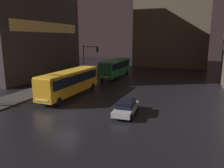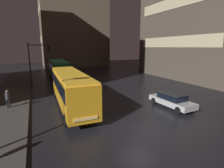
% 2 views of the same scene
% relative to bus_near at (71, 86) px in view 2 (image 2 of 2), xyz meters
% --- Properties ---
extents(ground_plane, '(120.00, 120.00, 0.00)m').
position_rel_bus_near_xyz_m(ground_plane, '(3.31, -6.42, -2.02)').
color(ground_plane, black).
extents(sidewalk_left, '(4.00, 48.00, 0.15)m').
position_rel_bus_near_xyz_m(sidewalk_left, '(-5.69, 3.58, -1.94)').
color(sidewalk_left, '#3D3A38').
rests_on(sidewalk_left, ground).
extents(building_right_block, '(10.07, 20.60, 21.01)m').
position_rel_bus_near_xyz_m(building_right_block, '(23.90, 7.48, 8.48)').
color(building_right_block, '#4C4238').
rests_on(building_right_block, ground).
extents(building_far_backdrop, '(18.07, 12.00, 24.16)m').
position_rel_bus_near_xyz_m(building_far_backdrop, '(8.52, 37.35, 10.06)').
color(building_far_backdrop, brown).
rests_on(building_far_backdrop, ground).
extents(bus_near, '(2.61, 11.08, 3.27)m').
position_rel_bus_near_xyz_m(bus_near, '(0.00, 0.00, 0.00)').
color(bus_near, orange).
rests_on(bus_near, ground).
extents(bus_far, '(2.65, 10.21, 3.33)m').
position_rel_bus_near_xyz_m(bus_far, '(0.86, 14.71, 0.04)').
color(bus_far, '#236B38').
rests_on(bus_far, ground).
extents(car_taxi, '(2.00, 4.59, 1.35)m').
position_rel_bus_near_xyz_m(car_taxi, '(8.64, -3.96, -1.31)').
color(car_taxi, '#B7B7BC').
rests_on(car_taxi, ground).
extents(pedestrian_mid, '(0.44, 0.44, 1.66)m').
position_rel_bus_near_xyz_m(pedestrian_mid, '(-5.38, 1.72, -0.89)').
color(pedestrian_mid, black).
rests_on(pedestrian_mid, sidewalk_left).
extents(traffic_light_main, '(2.84, 0.35, 6.17)m').
position_rel_bus_near_xyz_m(traffic_light_main, '(-2.51, 10.42, 2.12)').
color(traffic_light_main, '#2D2D2D').
rests_on(traffic_light_main, ground).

